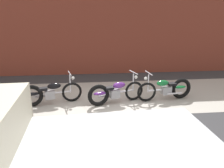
% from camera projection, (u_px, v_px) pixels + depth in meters
% --- Properties ---
extents(ground_plane, '(80.00, 80.00, 0.00)m').
position_uv_depth(ground_plane, '(113.00, 117.00, 6.44)').
color(ground_plane, '#38383A').
extents(sidewalk_slab, '(36.00, 3.50, 0.01)m').
position_uv_depth(sidewalk_slab, '(108.00, 96.00, 8.10)').
color(sidewalk_slab, '#B2ADA3').
rests_on(sidewalk_slab, ground).
extents(brick_building_wall, '(36.00, 0.50, 4.67)m').
position_uv_depth(brick_building_wall, '(102.00, 26.00, 10.66)').
color(brick_building_wall, brown).
rests_on(brick_building_wall, ground).
extents(motorcycle_black, '(1.97, 0.74, 1.03)m').
position_uv_depth(motorcycle_black, '(47.00, 93.00, 7.22)').
color(motorcycle_black, black).
rests_on(motorcycle_black, ground).
extents(motorcycle_purple, '(1.95, 0.82, 1.03)m').
position_uv_depth(motorcycle_purple, '(113.00, 92.00, 7.29)').
color(motorcycle_purple, black).
rests_on(motorcycle_purple, ground).
extents(motorcycle_green, '(2.00, 0.58, 1.03)m').
position_uv_depth(motorcycle_green, '(168.00, 89.00, 7.66)').
color(motorcycle_green, black).
rests_on(motorcycle_green, ground).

